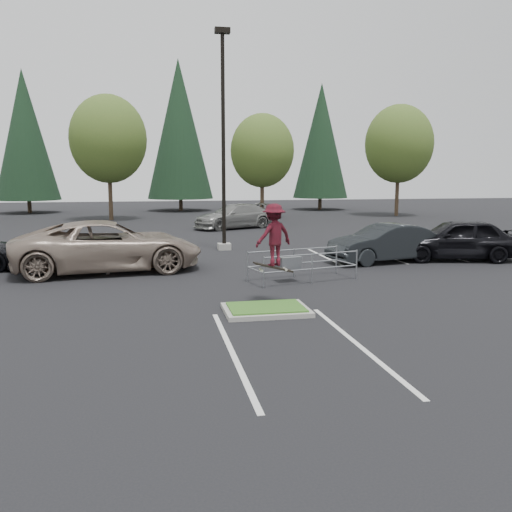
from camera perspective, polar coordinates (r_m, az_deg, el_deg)
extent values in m
plane|color=black|center=(14.28, 1.07, -5.94)|extent=(120.00, 120.00, 0.00)
cube|color=gray|center=(14.26, 1.07, -5.71)|extent=(2.20, 1.60, 0.12)
cube|color=#21561B|center=(14.24, 1.07, -5.41)|extent=(1.95, 1.35, 0.05)
cube|color=silver|center=(22.86, -14.86, -0.69)|extent=(0.12, 5.20, 0.01)
cube|color=silver|center=(23.20, -21.53, -0.87)|extent=(0.12, 5.20, 0.01)
cube|color=silver|center=(23.96, 7.13, -0.04)|extent=(0.12, 5.20, 0.01)
cube|color=silver|center=(24.93, 13.04, 0.14)|extent=(0.12, 5.20, 0.01)
cube|color=silver|center=(26.14, 18.46, 0.30)|extent=(0.12, 5.20, 0.01)
cube|color=silver|center=(11.21, -2.55, -10.04)|extent=(0.12, 6.00, 0.01)
cube|color=silver|center=(11.89, 10.60, -9.09)|extent=(0.12, 6.00, 0.01)
cube|color=gray|center=(25.97, -3.36, 1.01)|extent=(0.60, 0.60, 0.30)
cylinder|color=black|center=(25.77, -3.46, 11.75)|extent=(0.18, 0.18, 10.00)
cube|color=black|center=(26.52, -3.57, 22.60)|extent=(0.70, 0.35, 0.25)
cylinder|color=#38281C|center=(44.16, -15.07, 5.95)|extent=(0.32, 0.32, 3.50)
ellipsoid|color=#355620|center=(44.20, -15.30, 11.80)|extent=(5.89, 5.89, 6.77)
sphere|color=#355620|center=(43.83, -14.49, 10.89)|extent=(3.68, 3.68, 3.68)
sphere|color=#355620|center=(44.61, -15.88, 11.03)|extent=(4.05, 4.05, 4.05)
cylinder|color=#38281C|center=(44.26, 0.65, 5.96)|extent=(0.32, 0.32, 3.04)
ellipsoid|color=#355620|center=(44.25, 0.66, 11.03)|extent=(5.12, 5.12, 5.89)
sphere|color=#355620|center=(44.06, 1.51, 10.21)|extent=(3.20, 3.20, 3.20)
sphere|color=#355620|center=(44.53, -0.09, 10.40)|extent=(3.52, 3.52, 3.52)
cylinder|color=#38281C|center=(48.57, 14.61, 6.14)|extent=(0.32, 0.32, 3.42)
ellipsoid|color=#355620|center=(48.60, 14.81, 11.34)|extent=(5.76, 5.76, 6.62)
sphere|color=#355620|center=(48.56, 15.59, 10.46)|extent=(3.60, 3.60, 3.60)
sphere|color=#355620|center=(48.73, 14.04, 10.73)|extent=(3.96, 3.96, 3.96)
cylinder|color=#38281C|center=(54.74, -22.73, 4.84)|extent=(0.36, 0.36, 1.20)
cone|color=black|center=(54.77, -23.13, 11.63)|extent=(5.72, 5.72, 11.80)
cylinder|color=#38281C|center=(54.17, -7.91, 5.39)|extent=(0.36, 0.36, 1.20)
cone|color=black|center=(54.26, -8.08, 13.06)|extent=(6.38, 6.38, 13.30)
cylinder|color=#38281C|center=(55.72, 6.74, 5.50)|extent=(0.36, 0.36, 1.20)
cone|color=black|center=(55.73, 6.86, 11.93)|extent=(5.50, 5.50, 11.30)
cylinder|color=gray|center=(17.11, 0.81, -1.74)|extent=(0.05, 0.05, 1.02)
cylinder|color=gray|center=(18.22, -0.90, -1.10)|extent=(0.05, 0.05, 1.02)
cylinder|color=gray|center=(17.95, 5.92, -1.30)|extent=(0.05, 0.05, 1.02)
cylinder|color=gray|center=(19.01, 3.99, -0.72)|extent=(0.05, 0.05, 1.02)
cylinder|color=gray|center=(18.91, 10.53, -0.89)|extent=(0.05, 0.05, 1.02)
cylinder|color=gray|center=(19.92, 8.46, -0.36)|extent=(0.05, 0.05, 1.02)
cylinder|color=gray|center=(17.95, 5.92, -1.37)|extent=(3.45, 0.91, 0.04)
cylinder|color=gray|center=(17.87, 5.94, 0.17)|extent=(3.45, 0.91, 0.04)
cylinder|color=gray|center=(19.01, 3.99, -0.78)|extent=(3.45, 0.91, 0.04)
cylinder|color=gray|center=(18.94, 4.00, 0.68)|extent=(3.45, 0.91, 0.04)
cube|color=gray|center=(18.19, 3.48, -0.72)|extent=(0.84, 0.63, 0.43)
cube|color=black|center=(15.10, 1.82, -1.19)|extent=(1.13, 0.42, 0.33)
cylinder|color=beige|center=(14.93, 0.62, -1.54)|extent=(0.07, 0.04, 0.07)
cylinder|color=beige|center=(15.15, 0.45, -1.39)|extent=(0.07, 0.04, 0.07)
cylinder|color=beige|center=(15.08, 3.20, -1.45)|extent=(0.07, 0.04, 0.07)
cylinder|color=beige|center=(15.30, 2.99, -1.31)|extent=(0.07, 0.04, 0.07)
imported|color=maroon|center=(14.98, 1.84, 2.24)|extent=(1.28, 1.02, 1.73)
imported|color=gray|center=(20.75, -15.33, 1.01)|extent=(7.17, 3.98, 1.90)
imported|color=black|center=(22.80, 13.45, 1.32)|extent=(4.97, 2.51, 1.56)
imported|color=black|center=(24.21, 20.44, 1.66)|extent=(5.50, 3.19, 1.76)
imported|color=gray|center=(36.04, -2.18, 4.21)|extent=(6.02, 4.37, 1.62)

